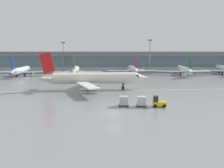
% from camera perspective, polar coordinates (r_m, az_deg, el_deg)
% --- Properties ---
extents(ground_plane, '(400.00, 400.00, 0.00)m').
position_cam_1_polar(ground_plane, '(43.49, 0.59, -6.75)').
color(ground_plane, gray).
extents(taxiway_centreline_stripe, '(109.91, 5.29, 0.01)m').
position_cam_1_polar(taxiway_centreline_stripe, '(67.36, -3.92, -1.51)').
color(taxiway_centreline_stripe, yellow).
rests_on(taxiway_centreline_stripe, ground_plane).
extents(terminal_concourse, '(167.02, 11.00, 9.60)m').
position_cam_1_polar(terminal_concourse, '(124.60, -1.13, 5.09)').
color(terminal_concourse, '#B2B7BC').
rests_on(terminal_concourse, ground_plane).
extents(gate_airplane_1, '(21.85, 23.41, 7.78)m').
position_cam_1_polar(gate_airplane_1, '(109.36, -19.59, 2.89)').
color(gate_airplane_1, silver).
rests_on(gate_airplane_1, ground_plane).
extents(gate_airplane_2, '(21.82, 23.48, 7.78)m').
position_cam_1_polar(gate_airplane_2, '(104.36, -8.12, 3.05)').
color(gate_airplane_2, silver).
rests_on(gate_airplane_2, ground_plane).
extents(gate_airplane_3, '(21.84, 23.45, 7.78)m').
position_cam_1_polar(gate_airplane_3, '(109.45, 4.60, 3.33)').
color(gate_airplane_3, silver).
rests_on(gate_airplane_3, ground_plane).
extents(gate_airplane_4, '(21.78, 23.49, 7.78)m').
position_cam_1_polar(gate_airplane_4, '(109.82, 15.72, 3.07)').
color(gate_airplane_4, white).
rests_on(gate_airplane_4, ground_plane).
extents(taxiing_regional_jet, '(30.59, 28.44, 10.14)m').
position_cam_1_polar(taxiing_regional_jet, '(68.92, -4.22, 1.24)').
color(taxiing_regional_jet, silver).
rests_on(taxiing_regional_jet, ground_plane).
extents(baggage_tug, '(2.74, 1.86, 2.10)m').
position_cam_1_polar(baggage_tug, '(49.59, 10.27, -3.99)').
color(baggage_tug, yellow).
rests_on(baggage_tug, ground_plane).
extents(cargo_dolly_lead, '(2.26, 1.82, 1.94)m').
position_cam_1_polar(cargo_dolly_lead, '(49.32, 6.62, -3.78)').
color(cargo_dolly_lead, '#595B60').
rests_on(cargo_dolly_lead, ground_plane).
extents(cargo_dolly_trailing, '(2.26, 1.82, 1.94)m').
position_cam_1_polar(cargo_dolly_trailing, '(49.29, 2.68, -3.75)').
color(cargo_dolly_trailing, '#595B60').
rests_on(cargo_dolly_trailing, ground_plane).
extents(apron_light_mast_1, '(1.80, 0.36, 13.97)m').
position_cam_1_polar(apron_light_mast_1, '(119.97, -10.76, 6.17)').
color(apron_light_mast_1, gray).
rests_on(apron_light_mast_1, ground_plane).
extents(apron_light_mast_2, '(1.80, 0.36, 15.00)m').
position_cam_1_polar(apron_light_mast_2, '(117.19, 8.40, 6.44)').
color(apron_light_mast_2, gray).
rests_on(apron_light_mast_2, ground_plane).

